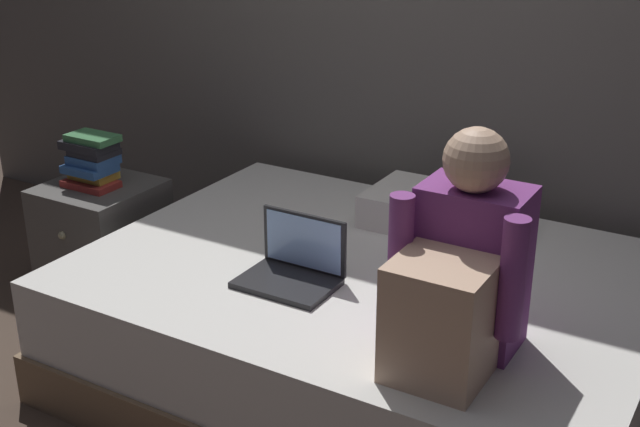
{
  "coord_description": "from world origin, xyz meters",
  "views": [
    {
      "loc": [
        1.39,
        -2.05,
        1.75
      ],
      "look_at": [
        0.12,
        0.1,
        0.73
      ],
      "focal_mm": 46.81,
      "sensor_mm": 36.0,
      "label": 1
    }
  ],
  "objects_px": {
    "nightstand": "(104,242)",
    "pillow": "(441,211)",
    "laptop": "(294,266)",
    "bed": "(368,325)",
    "book_stack": "(92,161)",
    "person_sitting": "(460,275)"
  },
  "relations": [
    {
      "from": "nightstand",
      "to": "pillow",
      "type": "xyz_separation_m",
      "value": [
        1.38,
        0.44,
        0.28
      ]
    },
    {
      "from": "nightstand",
      "to": "laptop",
      "type": "relative_size",
      "value": 1.65
    },
    {
      "from": "laptop",
      "to": "pillow",
      "type": "bearing_deg",
      "value": 70.65
    },
    {
      "from": "bed",
      "to": "pillow",
      "type": "distance_m",
      "value": 0.55
    },
    {
      "from": "laptop",
      "to": "pillow",
      "type": "height_order",
      "value": "laptop"
    },
    {
      "from": "pillow",
      "to": "book_stack",
      "type": "height_order",
      "value": "book_stack"
    },
    {
      "from": "nightstand",
      "to": "person_sitting",
      "type": "relative_size",
      "value": 0.81
    },
    {
      "from": "laptop",
      "to": "book_stack",
      "type": "height_order",
      "value": "book_stack"
    },
    {
      "from": "bed",
      "to": "pillow",
      "type": "height_order",
      "value": "pillow"
    },
    {
      "from": "bed",
      "to": "laptop",
      "type": "relative_size",
      "value": 6.25
    },
    {
      "from": "bed",
      "to": "pillow",
      "type": "bearing_deg",
      "value": 80.33
    },
    {
      "from": "laptop",
      "to": "pillow",
      "type": "relative_size",
      "value": 0.57
    },
    {
      "from": "person_sitting",
      "to": "pillow",
      "type": "bearing_deg",
      "value": 115.58
    },
    {
      "from": "bed",
      "to": "nightstand",
      "type": "xyz_separation_m",
      "value": [
        -1.3,
        0.01,
        0.03
      ]
    },
    {
      "from": "pillow",
      "to": "book_stack",
      "type": "xyz_separation_m",
      "value": [
        -1.38,
        -0.45,
        0.1
      ]
    },
    {
      "from": "person_sitting",
      "to": "book_stack",
      "type": "bearing_deg",
      "value": 167.77
    },
    {
      "from": "bed",
      "to": "pillow",
      "type": "relative_size",
      "value": 3.57
    },
    {
      "from": "bed",
      "to": "nightstand",
      "type": "bearing_deg",
      "value": 179.51
    },
    {
      "from": "nightstand",
      "to": "person_sitting",
      "type": "height_order",
      "value": "person_sitting"
    },
    {
      "from": "person_sitting",
      "to": "laptop",
      "type": "height_order",
      "value": "person_sitting"
    },
    {
      "from": "laptop",
      "to": "person_sitting",
      "type": "bearing_deg",
      "value": -13.49
    },
    {
      "from": "book_stack",
      "to": "laptop",
      "type": "bearing_deg",
      "value": -11.51
    }
  ]
}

